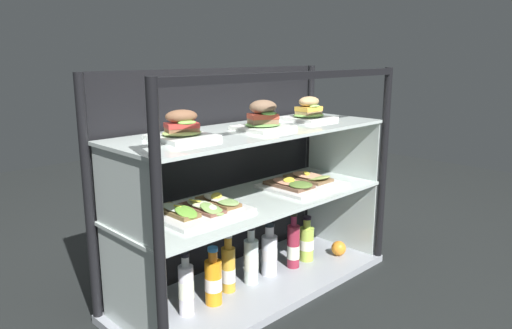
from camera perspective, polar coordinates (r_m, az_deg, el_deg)
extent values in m
cube|color=black|center=(2.15, 0.00, -14.68)|extent=(6.00, 6.00, 0.02)
cube|color=#9DA2AA|center=(2.14, 0.00, -14.06)|extent=(1.27, 0.48, 0.03)
cylinder|color=black|center=(1.44, -11.45, -8.57)|extent=(0.03, 0.03, 0.93)
cylinder|color=black|center=(2.32, 14.82, -0.49)|extent=(0.03, 0.03, 0.93)
cylinder|color=black|center=(1.81, -19.20, -4.58)|extent=(0.03, 0.03, 0.93)
cylinder|color=black|center=(2.57, 6.34, 1.14)|extent=(0.03, 0.03, 0.93)
cube|color=black|center=(1.76, 5.16, 10.46)|extent=(1.23, 0.03, 0.03)
cube|color=black|center=(2.14, -4.41, -0.77)|extent=(1.20, 0.01, 0.90)
cube|color=silver|center=(1.73, -14.63, -14.18)|extent=(0.01, 0.41, 0.36)
cube|color=silver|center=(2.49, 9.85, -5.42)|extent=(0.01, 0.41, 0.36)
cube|color=silver|center=(2.00, 0.00, -4.27)|extent=(1.22, 0.42, 0.01)
cube|color=silver|center=(1.61, -15.30, -3.60)|extent=(0.01, 0.41, 0.28)
cube|color=silver|center=(2.41, 10.16, 2.09)|extent=(0.01, 0.41, 0.28)
cube|color=silver|center=(1.93, 0.00, 4.03)|extent=(1.22, 0.42, 0.01)
cube|color=white|center=(1.71, -8.76, 3.22)|extent=(0.20, 0.20, 0.02)
ellipsoid|color=#A3C063|center=(1.71, -8.78, 3.76)|extent=(0.15, 0.12, 0.02)
cube|color=#916142|center=(1.70, -8.79, 4.08)|extent=(0.13, 0.10, 0.02)
cube|color=#BF3831|center=(1.70, -8.81, 4.63)|extent=(0.13, 0.11, 0.02)
ellipsoid|color=#80C04C|center=(1.68, -8.20, 4.95)|extent=(0.07, 0.05, 0.02)
ellipsoid|color=brown|center=(1.70, -8.85, 5.68)|extent=(0.13, 0.11, 0.05)
cube|color=white|center=(1.91, 0.82, 4.38)|extent=(0.19, 0.19, 0.02)
ellipsoid|color=#6CA74F|center=(1.91, 0.82, 4.78)|extent=(0.15, 0.13, 0.01)
cube|color=#8C6A4F|center=(1.91, 0.82, 5.14)|extent=(0.13, 0.11, 0.02)
cube|color=#C14732|center=(1.91, 0.82, 5.75)|extent=(0.13, 0.12, 0.02)
ellipsoid|color=#68A948|center=(1.88, 1.58, 6.06)|extent=(0.07, 0.05, 0.02)
ellipsoid|color=brown|center=(1.90, 0.83, 6.86)|extent=(0.13, 0.12, 0.05)
cube|color=white|center=(2.20, 6.24, 5.45)|extent=(0.19, 0.19, 0.01)
ellipsoid|color=#699C4B|center=(2.20, 6.25, 5.85)|extent=(0.15, 0.13, 0.02)
cube|color=tan|center=(2.20, 6.26, 6.12)|extent=(0.11, 0.08, 0.02)
cube|color=#F7BB43|center=(2.20, 6.27, 6.60)|extent=(0.11, 0.08, 0.02)
ellipsoid|color=#9DD468|center=(2.18, 6.96, 6.88)|extent=(0.06, 0.03, 0.02)
ellipsoid|color=tan|center=(2.19, 6.29, 7.44)|extent=(0.11, 0.08, 0.05)
cube|color=white|center=(1.82, -6.81, -5.57)|extent=(0.34, 0.28, 0.02)
cube|color=brown|center=(1.79, -9.41, -5.52)|extent=(0.08, 0.20, 0.01)
ellipsoid|color=#6BAA38|center=(1.74, -8.29, -5.56)|extent=(0.07, 0.10, 0.04)
ellipsoid|color=silver|center=(1.78, -9.43, -5.10)|extent=(0.07, 0.16, 0.01)
cylinder|color=yellow|center=(1.77, -9.14, -4.89)|extent=(0.05, 0.05, 0.02)
cube|color=brown|center=(1.82, -6.44, -5.18)|extent=(0.08, 0.20, 0.01)
ellipsoid|color=#85B059|center=(1.77, -5.25, -5.27)|extent=(0.09, 0.11, 0.04)
ellipsoid|color=#E5F1C6|center=(1.81, -6.46, -4.73)|extent=(0.07, 0.16, 0.02)
cylinder|color=#EFE14A|center=(1.82, -7.19, -4.27)|extent=(0.06, 0.06, 0.02)
cube|color=brown|center=(1.88, -4.54, -4.45)|extent=(0.08, 0.19, 0.01)
ellipsoid|color=#8AAF63|center=(1.84, -3.37, -4.47)|extent=(0.08, 0.10, 0.02)
ellipsoid|color=#EEE4CB|center=(1.88, -4.55, -4.04)|extent=(0.07, 0.16, 0.01)
cylinder|color=yellow|center=(1.87, -4.71, -3.77)|extent=(0.06, 0.06, 0.02)
cube|color=white|center=(2.18, 5.47, -2.45)|extent=(0.34, 0.28, 0.01)
cube|color=brown|center=(2.13, 4.00, -2.42)|extent=(0.12, 0.21, 0.01)
ellipsoid|color=olive|center=(2.08, 5.30, -2.39)|extent=(0.12, 0.12, 0.02)
ellipsoid|color=#EFA07B|center=(2.12, 4.01, -2.07)|extent=(0.10, 0.17, 0.01)
cylinder|color=yellow|center=(2.12, 3.94, -1.87)|extent=(0.07, 0.07, 0.02)
cube|color=brown|center=(2.25, 6.18, -1.62)|extent=(0.12, 0.21, 0.01)
ellipsoid|color=#A7BA5F|center=(2.21, 7.47, -1.61)|extent=(0.11, 0.11, 0.04)
ellipsoid|color=#EDA77E|center=(2.25, 6.19, -1.27)|extent=(0.10, 0.17, 0.02)
cylinder|color=yellow|center=(2.23, 6.06, -1.07)|extent=(0.05, 0.05, 0.02)
cylinder|color=white|center=(1.83, -11.76, -15.47)|extent=(0.07, 0.07, 0.19)
cylinder|color=white|center=(1.84, -11.73, -15.96)|extent=(0.07, 0.07, 0.07)
cylinder|color=white|center=(1.78, -11.94, -12.18)|extent=(0.04, 0.04, 0.05)
cylinder|color=teal|center=(1.77, -11.98, -11.28)|extent=(0.04, 0.04, 0.02)
cylinder|color=white|center=(1.87, -8.27, -14.55)|extent=(0.06, 0.06, 0.19)
cylinder|color=white|center=(1.87, -8.28, -14.42)|extent=(0.06, 0.06, 0.07)
cylinder|color=silver|center=(1.82, -8.39, -11.31)|extent=(0.03, 0.03, 0.04)
cylinder|color=black|center=(1.81, -8.42, -10.54)|extent=(0.03, 0.03, 0.01)
cylinder|color=orange|center=(1.93, -5.08, -13.76)|extent=(0.07, 0.07, 0.18)
cylinder|color=white|center=(1.94, -5.07, -13.88)|extent=(0.07, 0.07, 0.05)
cylinder|color=orange|center=(1.89, -5.14, -10.78)|extent=(0.04, 0.04, 0.04)
cylinder|color=#2B74B3|center=(1.88, -5.16, -9.97)|extent=(0.04, 0.04, 0.01)
cylinder|color=gold|center=(2.02, -3.30, -12.33)|extent=(0.06, 0.06, 0.19)
cylinder|color=silver|center=(2.03, -3.29, -12.93)|extent=(0.06, 0.06, 0.06)
cylinder|color=gold|center=(1.97, -3.35, -9.24)|extent=(0.03, 0.03, 0.05)
cylinder|color=white|center=(1.96, -3.36, -8.40)|extent=(0.04, 0.04, 0.02)
cylinder|color=white|center=(2.08, -0.58, -11.44)|extent=(0.06, 0.06, 0.19)
cylinder|color=white|center=(2.08, -0.58, -11.39)|extent=(0.06, 0.06, 0.07)
cylinder|color=white|center=(2.04, -0.59, -8.36)|extent=(0.03, 0.03, 0.05)
cylinder|color=black|center=(2.02, -0.59, -7.51)|extent=(0.03, 0.03, 0.02)
cylinder|color=white|center=(2.16, 1.59, -10.72)|extent=(0.07, 0.07, 0.18)
cylinder|color=silver|center=(2.16, 1.59, -10.52)|extent=(0.07, 0.07, 0.05)
cylinder|color=white|center=(2.12, 1.61, -7.92)|extent=(0.04, 0.04, 0.05)
cylinder|color=black|center=(2.11, 1.61, -7.17)|extent=(0.04, 0.04, 0.01)
cylinder|color=maroon|center=(2.23, 4.45, -9.67)|extent=(0.06, 0.06, 0.20)
cylinder|color=silver|center=(2.24, 4.44, -10.26)|extent=(0.06, 0.06, 0.06)
cylinder|color=#982848|center=(2.19, 4.51, -6.69)|extent=(0.03, 0.03, 0.05)
cylinder|color=black|center=(2.18, 4.52, -5.91)|extent=(0.03, 0.03, 0.02)
cylinder|color=#B1D44E|center=(2.32, 6.00, -9.35)|extent=(0.07, 0.07, 0.16)
cylinder|color=white|center=(2.32, 6.00, -9.36)|extent=(0.07, 0.07, 0.05)
cylinder|color=#ADCB4E|center=(2.28, 6.06, -6.99)|extent=(0.04, 0.04, 0.04)
cylinder|color=black|center=(2.27, 6.08, -6.31)|extent=(0.04, 0.04, 0.01)
sphere|color=orange|center=(2.40, 9.78, -9.76)|extent=(0.07, 0.07, 0.07)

